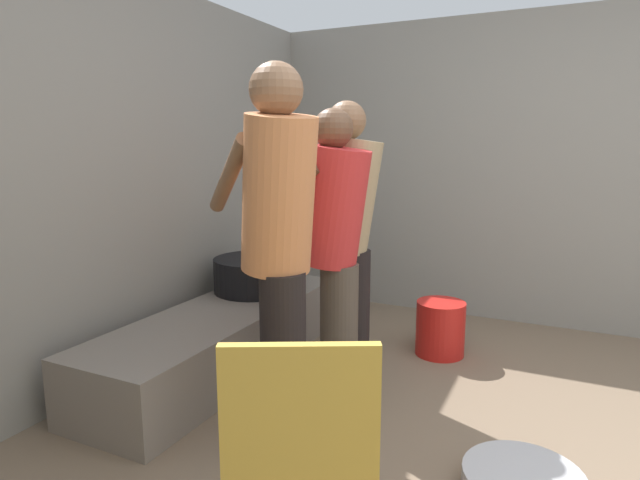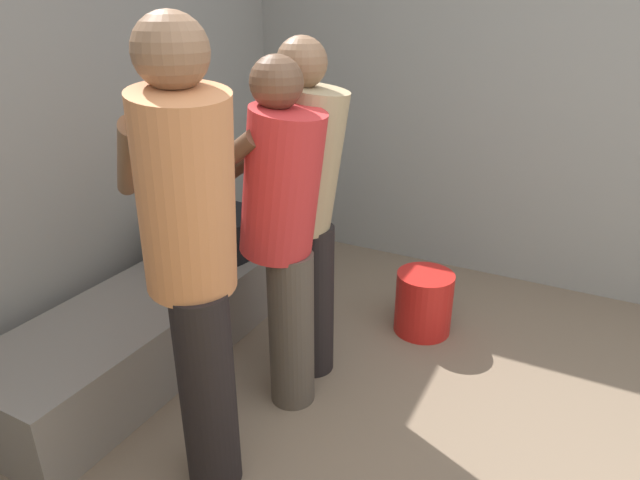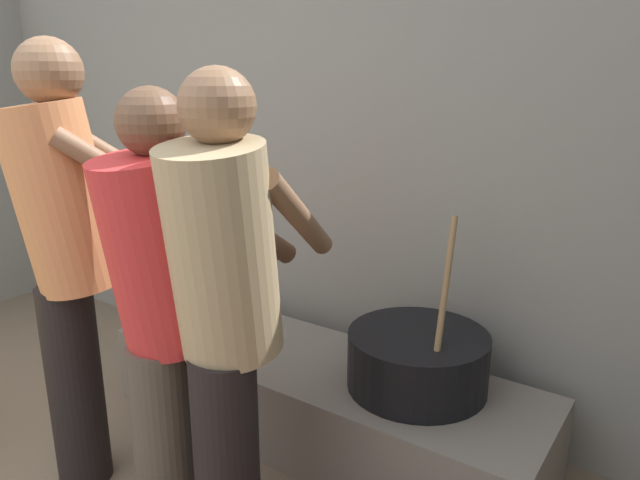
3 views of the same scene
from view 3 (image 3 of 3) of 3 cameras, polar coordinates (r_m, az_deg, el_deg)
name	(u,v)px [view 3 (image 3 of 3)]	position (r m, az deg, el deg)	size (l,w,h in m)	color
block_enclosure_rear	(289,158)	(3.03, -3.11, 8.05)	(4.82, 0.20, 2.26)	gray
hearth_ledge	(318,398)	(2.63, -0.15, -15.26)	(1.95, 0.60, 0.36)	slate
cooking_pot_main	(418,360)	(2.33, 9.56, -11.53)	(0.54, 0.54, 0.68)	black
cook_in_orange_shirt	(68,245)	(2.25, -23.49, -0.47)	(0.67, 0.73, 1.66)	black
cook_in_tan_shirt	(225,308)	(1.70, -9.27, -6.63)	(0.47, 0.71, 1.56)	black
cook_in_red_shirt	(163,304)	(1.86, -15.14, -6.09)	(0.37, 0.66, 1.51)	#4C4238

